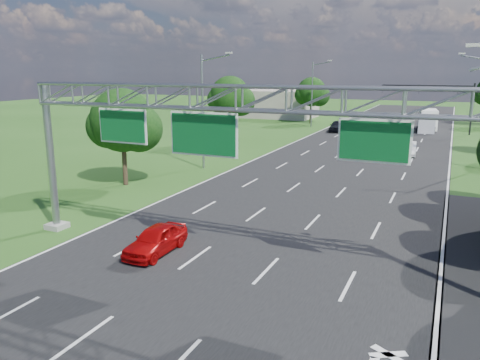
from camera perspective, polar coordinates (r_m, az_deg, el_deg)
The scene contains 16 objects.
ground at distance 38.48m, azimuth 10.73°, elevation -0.02°, with size 220.00×220.00×0.00m, color #234B16.
road at distance 38.48m, azimuth 10.73°, elevation -0.02°, with size 18.00×180.00×0.02m, color black.
road_flare at distance 22.29m, azimuth 26.77°, elevation -11.14°, with size 3.00×30.00×0.02m, color black.
sign_gantry at distance 20.35m, azimuth 0.09°, elevation 8.24°, with size 23.50×1.00×9.56m.
traffic_signal at distance 71.58m, azimuth 23.74°, elevation 9.32°, with size 12.21×0.24×7.00m.
streetlight_l_near at distance 41.71m, azimuth -4.35°, elevation 8.94°, with size 2.97×0.22×10.16m.
streetlight_l_far at distance 74.28m, azimuth 8.93°, elevation 10.68°, with size 2.97×0.22×10.16m.
tree_verge_la at distance 36.59m, azimuth -14.02°, elevation 6.71°, with size 5.76×4.80×7.40m.
tree_verge_lb at distance 57.18m, azimuth -1.14°, elevation 9.96°, with size 5.76×4.80×8.06m.
tree_verge_lc at distance 79.59m, azimuth 8.77°, elevation 10.41°, with size 5.76×4.80×7.62m.
building_left at distance 90.09m, azimuth 4.49°, elevation 9.25°, with size 14.00×10.00×5.00m, color gray.
red_coupe at distance 23.14m, azimuth -10.23°, elevation -7.18°, with size 1.60×3.98×1.36m, color #AE0809.
car_queue_b at distance 67.64m, azimuth 18.49°, elevation 5.68°, with size 1.95×4.23×1.18m, color black.
car_queue_c at distance 69.62m, azimuth 11.76°, elevation 6.45°, with size 1.88×4.69×1.60m, color black.
car_queue_d at distance 51.98m, azimuth 19.85°, elevation 3.62°, with size 1.48×4.25×1.40m, color silver.
box_truck at distance 74.56m, azimuth 21.91°, elevation 6.72°, with size 2.93×8.19×3.02m.
Camera 1 is at (8.68, -6.48, 8.65)m, focal length 35.00 mm.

